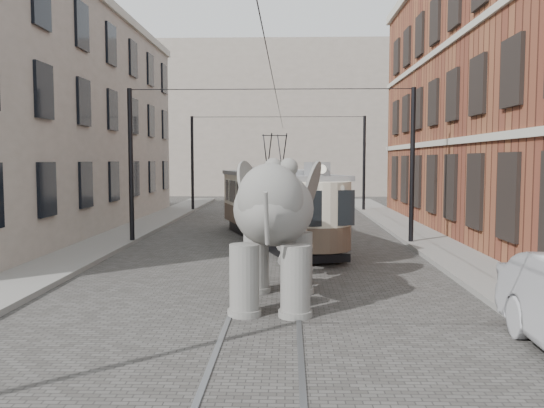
{
  "coord_description": "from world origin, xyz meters",
  "views": [
    {
      "loc": [
        0.52,
        -15.88,
        3.27
      ],
      "look_at": [
        0.06,
        -0.78,
        2.1
      ],
      "focal_mm": 37.67,
      "sensor_mm": 36.0,
      "label": 1
    }
  ],
  "objects": [
    {
      "name": "sidewalk_left",
      "position": [
        -6.5,
        0.0,
        0.07
      ],
      "size": [
        2.0,
        60.0,
        0.15
      ],
      "primitive_type": "cube",
      "color": "slate",
      "rests_on": "ground"
    },
    {
      "name": "elephant",
      "position": [
        0.18,
        -3.06,
        1.68
      ],
      "size": [
        3.34,
        5.65,
        3.36
      ],
      "primitive_type": null,
      "rotation": [
        0.0,
        0.0,
        -0.06
      ],
      "color": "slate",
      "rests_on": "ground"
    },
    {
      "name": "tram",
      "position": [
        -0.05,
        6.63,
        2.13
      ],
      "size": [
        5.37,
        10.93,
        4.27
      ],
      "primitive_type": null,
      "rotation": [
        0.0,
        0.0,
        0.31
      ],
      "color": "beige",
      "rests_on": "ground"
    },
    {
      "name": "sidewalk_right",
      "position": [
        6.0,
        0.0,
        0.07
      ],
      "size": [
        2.0,
        60.0,
        0.15
      ],
      "primitive_type": "cube",
      "color": "slate",
      "rests_on": "ground"
    },
    {
      "name": "catenary",
      "position": [
        -0.2,
        5.0,
        3.0
      ],
      "size": [
        11.0,
        30.2,
        6.0
      ],
      "primitive_type": null,
      "color": "black",
      "rests_on": "ground"
    },
    {
      "name": "distant_block",
      "position": [
        0.0,
        40.0,
        7.0
      ],
      "size": [
        28.0,
        10.0,
        14.0
      ],
      "primitive_type": "cube",
      "color": "gray",
      "rests_on": "ground"
    },
    {
      "name": "ground",
      "position": [
        0.0,
        0.0,
        0.0
      ],
      "size": [
        120.0,
        120.0,
        0.0
      ],
      "primitive_type": "plane",
      "color": "#474542"
    },
    {
      "name": "brick_building",
      "position": [
        11.0,
        9.0,
        6.0
      ],
      "size": [
        8.0,
        26.0,
        12.0
      ],
      "primitive_type": "cube",
      "color": "brown",
      "rests_on": "ground"
    },
    {
      "name": "tram_rails",
      "position": [
        0.0,
        0.0,
        0.01
      ],
      "size": [
        1.54,
        80.0,
        0.02
      ],
      "primitive_type": null,
      "color": "slate",
      "rests_on": "ground"
    },
    {
      "name": "stucco_building",
      "position": [
        -11.0,
        10.0,
        5.0
      ],
      "size": [
        7.0,
        24.0,
        10.0
      ],
      "primitive_type": "cube",
      "color": "gray",
      "rests_on": "ground"
    }
  ]
}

